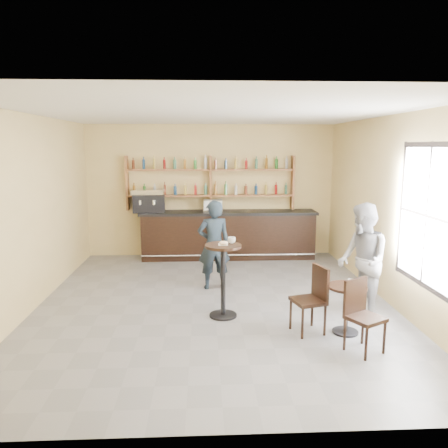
{
  "coord_description": "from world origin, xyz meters",
  "views": [
    {
      "loc": [
        -0.18,
        -7.18,
        2.67
      ],
      "look_at": [
        0.2,
        0.8,
        1.25
      ],
      "focal_mm": 35.0,
      "sensor_mm": 36.0,
      "label": 1
    }
  ],
  "objects_px": {
    "espresso_machine": "(148,201)",
    "pastry_case": "(213,206)",
    "man_main": "(214,245)",
    "chair_south": "(365,317)",
    "patron_second": "(362,261)",
    "pedestal_table": "(223,281)",
    "chair_west": "(308,300)",
    "cafe_table": "(346,309)",
    "bar_counter": "(228,235)"
  },
  "relations": [
    {
      "from": "espresso_machine",
      "to": "pastry_case",
      "type": "distance_m",
      "value": 1.54
    },
    {
      "from": "man_main",
      "to": "espresso_machine",
      "type": "bearing_deg",
      "value": -64.37
    },
    {
      "from": "pastry_case",
      "to": "chair_south",
      "type": "distance_m",
      "value": 5.44
    },
    {
      "from": "pastry_case",
      "to": "patron_second",
      "type": "xyz_separation_m",
      "value": [
        2.26,
        -3.8,
        -0.37
      ]
    },
    {
      "from": "pedestal_table",
      "to": "chair_west",
      "type": "distance_m",
      "value": 1.37
    },
    {
      "from": "espresso_machine",
      "to": "cafe_table",
      "type": "distance_m",
      "value": 5.67
    },
    {
      "from": "bar_counter",
      "to": "cafe_table",
      "type": "distance_m",
      "value": 4.69
    },
    {
      "from": "patron_second",
      "to": "man_main",
      "type": "bearing_deg",
      "value": -122.96
    },
    {
      "from": "espresso_machine",
      "to": "chair_south",
      "type": "height_order",
      "value": "espresso_machine"
    },
    {
      "from": "espresso_machine",
      "to": "chair_west",
      "type": "bearing_deg",
      "value": -66.91
    },
    {
      "from": "bar_counter",
      "to": "chair_south",
      "type": "height_order",
      "value": "bar_counter"
    },
    {
      "from": "cafe_table",
      "to": "patron_second",
      "type": "height_order",
      "value": "patron_second"
    },
    {
      "from": "chair_west",
      "to": "patron_second",
      "type": "xyz_separation_m",
      "value": [
        0.99,
        0.6,
        0.42
      ]
    },
    {
      "from": "pastry_case",
      "to": "espresso_machine",
      "type": "bearing_deg",
      "value": 179.05
    },
    {
      "from": "bar_counter",
      "to": "cafe_table",
      "type": "bearing_deg",
      "value": -71.92
    },
    {
      "from": "bar_counter",
      "to": "cafe_table",
      "type": "relative_size",
      "value": 5.92
    },
    {
      "from": "bar_counter",
      "to": "espresso_machine",
      "type": "height_order",
      "value": "espresso_machine"
    },
    {
      "from": "espresso_machine",
      "to": "pedestal_table",
      "type": "xyz_separation_m",
      "value": [
        1.6,
        -3.74,
        -0.82
      ]
    },
    {
      "from": "patron_second",
      "to": "bar_counter",
      "type": "bearing_deg",
      "value": -153.66
    },
    {
      "from": "pedestal_table",
      "to": "cafe_table",
      "type": "distance_m",
      "value": 1.9
    },
    {
      "from": "chair_west",
      "to": "cafe_table",
      "type": "bearing_deg",
      "value": 68.94
    },
    {
      "from": "bar_counter",
      "to": "patron_second",
      "type": "bearing_deg",
      "value": -63.54
    },
    {
      "from": "pastry_case",
      "to": "chair_west",
      "type": "xyz_separation_m",
      "value": [
        1.27,
        -4.4,
        -0.79
      ]
    },
    {
      "from": "man_main",
      "to": "pedestal_table",
      "type": "bearing_deg",
      "value": 87.19
    },
    {
      "from": "cafe_table",
      "to": "patron_second",
      "type": "distance_m",
      "value": 0.96
    },
    {
      "from": "bar_counter",
      "to": "chair_south",
      "type": "bearing_deg",
      "value": -73.43
    },
    {
      "from": "chair_south",
      "to": "bar_counter",
      "type": "bearing_deg",
      "value": 76.88
    },
    {
      "from": "pastry_case",
      "to": "cafe_table",
      "type": "relative_size",
      "value": 0.64
    },
    {
      "from": "bar_counter",
      "to": "cafe_table",
      "type": "height_order",
      "value": "bar_counter"
    },
    {
      "from": "bar_counter",
      "to": "espresso_machine",
      "type": "distance_m",
      "value": 2.08
    },
    {
      "from": "man_main",
      "to": "patron_second",
      "type": "relative_size",
      "value": 0.94
    },
    {
      "from": "man_main",
      "to": "chair_south",
      "type": "bearing_deg",
      "value": 117.76
    },
    {
      "from": "chair_south",
      "to": "pedestal_table",
      "type": "bearing_deg",
      "value": 114.17
    },
    {
      "from": "pedestal_table",
      "to": "chair_south",
      "type": "relative_size",
      "value": 1.23
    },
    {
      "from": "pedestal_table",
      "to": "man_main",
      "type": "height_order",
      "value": "man_main"
    },
    {
      "from": "pedestal_table",
      "to": "cafe_table",
      "type": "bearing_deg",
      "value": -22.2
    },
    {
      "from": "chair_west",
      "to": "chair_south",
      "type": "xyz_separation_m",
      "value": [
        0.6,
        -0.65,
        -0.01
      ]
    },
    {
      "from": "man_main",
      "to": "cafe_table",
      "type": "distance_m",
      "value": 2.87
    },
    {
      "from": "bar_counter",
      "to": "patron_second",
      "type": "relative_size",
      "value": 2.32
    },
    {
      "from": "pedestal_table",
      "to": "man_main",
      "type": "relative_size",
      "value": 0.69
    },
    {
      "from": "bar_counter",
      "to": "chair_west",
      "type": "distance_m",
      "value": 4.49
    },
    {
      "from": "espresso_machine",
      "to": "chair_west",
      "type": "relative_size",
      "value": 0.76
    },
    {
      "from": "pastry_case",
      "to": "man_main",
      "type": "xyz_separation_m",
      "value": [
        -0.04,
        -2.32,
        -0.43
      ]
    },
    {
      "from": "patron_second",
      "to": "pedestal_table",
      "type": "bearing_deg",
      "value": -91.84
    },
    {
      "from": "bar_counter",
      "to": "pastry_case",
      "type": "bearing_deg",
      "value": 180.0
    },
    {
      "from": "pedestal_table",
      "to": "chair_west",
      "type": "bearing_deg",
      "value": -28.97
    },
    {
      "from": "pastry_case",
      "to": "chair_west",
      "type": "height_order",
      "value": "pastry_case"
    },
    {
      "from": "chair_south",
      "to": "man_main",
      "type": "bearing_deg",
      "value": 95.24
    },
    {
      "from": "bar_counter",
      "to": "pastry_case",
      "type": "distance_m",
      "value": 0.8
    },
    {
      "from": "cafe_table",
      "to": "man_main",
      "type": "bearing_deg",
      "value": 131.08
    }
  ]
}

